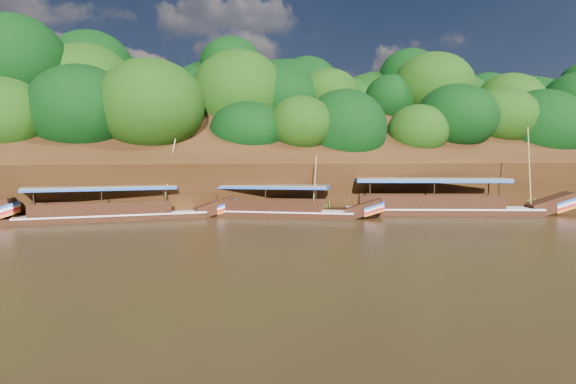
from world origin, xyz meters
The scene contains 6 objects.
ground centered at (0.00, 0.00, 0.00)m, with size 160.00×160.00×0.00m, color black.
riverbank centered at (-0.01, 22.73, 1.89)m, with size 120.00×30.06×19.40m.
boat_0 centered at (11.22, 5.98, 0.61)m, with size 16.56×6.66×6.83m.
boat_1 centered at (-0.96, 7.83, 0.51)m, with size 12.43×7.27×4.74m.
boat_2 centered at (-12.04, 8.73, 0.52)m, with size 14.73×3.78×5.94m.
reeds centered at (-2.60, 9.62, 0.86)m, with size 51.15×2.49×2.08m.
Camera 1 is at (-10.89, -30.48, 4.30)m, focal length 35.00 mm.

